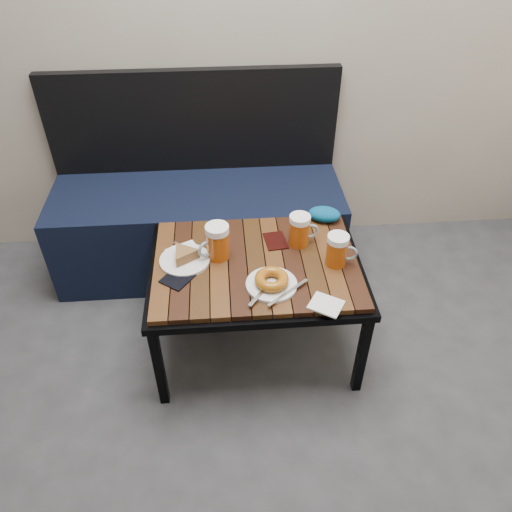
{
  "coord_description": "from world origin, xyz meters",
  "views": [
    {
      "loc": [
        0.12,
        -0.31,
        1.74
      ],
      "look_at": [
        0.24,
        1.17,
        0.5
      ],
      "focal_mm": 35.0,
      "sensor_mm": 36.0,
      "label": 1
    }
  ],
  "objects": [
    {
      "name": "beer_mug_centre",
      "position": [
        0.42,
        1.27,
        0.54
      ],
      "size": [
        0.13,
        0.09,
        0.14
      ],
      "rotation": [
        0.0,
        0.0,
        0.12
      ],
      "color": "#AC480D",
      "rests_on": "cafe_table"
    },
    {
      "name": "beer_mug_right",
      "position": [
        0.55,
        1.13,
        0.54
      ],
      "size": [
        0.13,
        0.09,
        0.13
      ],
      "rotation": [
        0.0,
        0.0,
        -0.18
      ],
      "color": "#AC480D",
      "rests_on": "cafe_table"
    },
    {
      "name": "bench",
      "position": [
        -0.01,
        1.76,
        0.27
      ],
      "size": [
        1.4,
        0.5,
        0.95
      ],
      "color": "black",
      "rests_on": "ground"
    },
    {
      "name": "passport_navy",
      "position": [
        -0.06,
        1.1,
        0.48
      ],
      "size": [
        0.16,
        0.17,
        0.01
      ],
      "primitive_type": "cube",
      "rotation": [
        0.0,
        0.0,
        -0.64
      ],
      "color": "black",
      "rests_on": "cafe_table"
    },
    {
      "name": "plate_pie",
      "position": [
        -0.04,
        1.19,
        0.49
      ],
      "size": [
        0.2,
        0.2,
        0.06
      ],
      "color": "white",
      "rests_on": "cafe_table"
    },
    {
      "name": "beer_mug_left",
      "position": [
        0.09,
        1.21,
        0.55
      ],
      "size": [
        0.14,
        0.12,
        0.15
      ],
      "rotation": [
        0.0,
        0.0,
        3.64
      ],
      "color": "#AC480D",
      "rests_on": "cafe_table"
    },
    {
      "name": "napkin_left",
      "position": [
        -0.04,
        1.24,
        0.48
      ],
      "size": [
        0.16,
        0.16,
        0.01
      ],
      "rotation": [
        0.0,
        0.0,
        0.48
      ],
      "color": "white",
      "rests_on": "cafe_table"
    },
    {
      "name": "cafe_table",
      "position": [
        0.24,
        1.17,
        0.43
      ],
      "size": [
        0.84,
        0.62,
        0.47
      ],
      "color": "black",
      "rests_on": "ground"
    },
    {
      "name": "passport_burgundy",
      "position": [
        0.33,
        1.29,
        0.47
      ],
      "size": [
        0.1,
        0.13,
        0.01
      ],
      "primitive_type": "cube",
      "rotation": [
        0.0,
        0.0,
        0.12
      ],
      "color": "black",
      "rests_on": "cafe_table"
    },
    {
      "name": "plate_bagel",
      "position": [
        0.28,
        1.03,
        0.49
      ],
      "size": [
        0.23,
        0.22,
        0.05
      ],
      "color": "white",
      "rests_on": "cafe_table"
    },
    {
      "name": "knit_pouch",
      "position": [
        0.55,
        1.43,
        0.5
      ],
      "size": [
        0.16,
        0.13,
        0.06
      ],
      "primitive_type": "ellipsoid",
      "rotation": [
        0.0,
        0.0,
        -0.28
      ],
      "color": "navy",
      "rests_on": "cafe_table"
    },
    {
      "name": "napkin_right",
      "position": [
        0.46,
        0.91,
        0.48
      ],
      "size": [
        0.14,
        0.14,
        0.01
      ],
      "rotation": [
        0.0,
        0.0,
        -0.56
      ],
      "color": "white",
      "rests_on": "cafe_table"
    }
  ]
}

